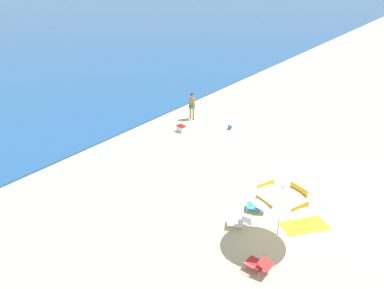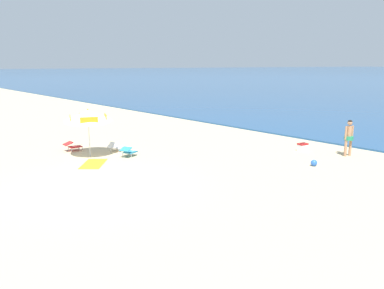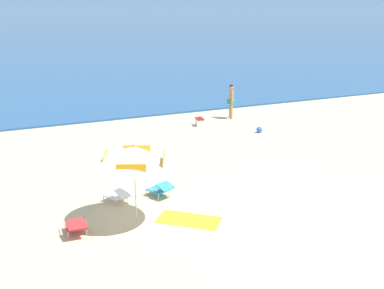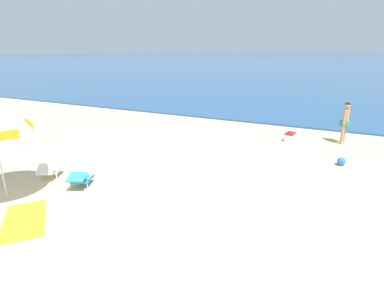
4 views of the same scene
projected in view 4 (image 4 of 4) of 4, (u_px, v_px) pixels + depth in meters
ocean_water at (341, 55)px, 359.54m from camera, size 800.00×800.00×0.10m
lounge_chair_under_umbrella at (50, 170)px, 9.35m from camera, size 0.88×1.03×0.52m
lounge_chair_beside_umbrella at (80, 178)px, 8.70m from camera, size 0.84×1.00×0.50m
person_standing_near_shore at (345, 120)px, 12.67m from camera, size 0.44×0.52×1.78m
cooler_box at (290, 137)px, 13.20m from camera, size 0.43×0.55×0.43m
beach_ball at (341, 161)px, 10.43m from camera, size 0.29×0.29×0.29m
beach_towel at (24, 220)px, 7.05m from camera, size 1.95×1.85×0.01m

